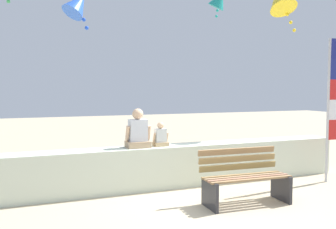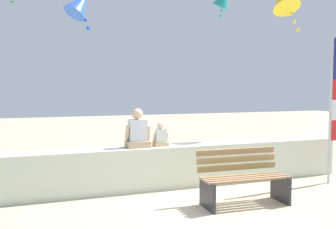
% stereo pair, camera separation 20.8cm
% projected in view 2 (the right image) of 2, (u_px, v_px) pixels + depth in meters
% --- Properties ---
extents(ground_plane, '(40.00, 40.00, 0.00)m').
position_uv_depth(ground_plane, '(211.00, 201.00, 6.23)').
color(ground_plane, '#BEAD8D').
extents(seawall_ledge, '(6.78, 0.54, 0.79)m').
position_uv_depth(seawall_ledge, '(186.00, 165.00, 7.25)').
color(seawall_ledge, silver).
rests_on(seawall_ledge, ground).
extents(park_bench, '(1.47, 0.66, 0.88)m').
position_uv_depth(park_bench, '(243.00, 179.00, 6.03)').
color(park_bench, '#9C774F').
rests_on(park_bench, ground).
extents(person_adult, '(0.47, 0.35, 0.73)m').
position_uv_depth(person_adult, '(138.00, 132.00, 6.89)').
color(person_adult, tan).
rests_on(person_adult, seawall_ledge).
extents(person_child, '(0.30, 0.22, 0.46)m').
position_uv_depth(person_child, '(160.00, 137.00, 7.05)').
color(person_child, tan).
rests_on(person_child, seawall_ledge).
extents(kite_blue, '(0.84, 0.73, 0.94)m').
position_uv_depth(kite_blue, '(80.00, 4.00, 7.82)').
color(kite_blue, blue).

